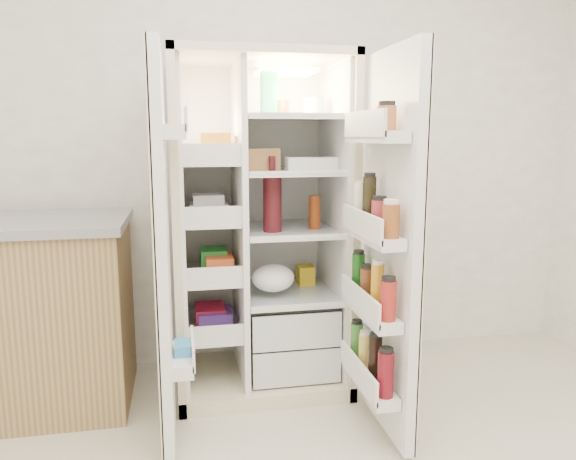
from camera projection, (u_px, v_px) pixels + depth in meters
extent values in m
cube|color=white|center=(265.00, 142.00, 3.29)|extent=(4.00, 0.02, 2.70)
cube|color=beige|center=(252.00, 217.00, 3.28)|extent=(0.92, 0.04, 1.80)
cube|color=beige|center=(177.00, 229.00, 2.88)|extent=(0.04, 0.70, 1.80)
cube|color=beige|center=(337.00, 224.00, 3.04)|extent=(0.04, 0.70, 1.80)
cube|color=beige|center=(258.00, 58.00, 2.81)|extent=(0.92, 0.70, 0.04)
cube|color=beige|center=(261.00, 375.00, 3.11)|extent=(0.92, 0.70, 0.08)
cube|color=white|center=(252.00, 215.00, 3.25)|extent=(0.84, 0.02, 1.68)
cube|color=white|center=(183.00, 225.00, 2.88)|extent=(0.02, 0.62, 1.68)
cube|color=white|center=(332.00, 220.00, 3.04)|extent=(0.02, 0.62, 1.68)
cube|color=white|center=(239.00, 223.00, 2.94)|extent=(0.03, 0.62, 1.68)
cube|color=silver|center=(288.00, 350.00, 3.09)|extent=(0.47, 0.52, 0.19)
cube|color=silver|center=(288.00, 316.00, 3.06)|extent=(0.47, 0.52, 0.19)
cube|color=#FFD18C|center=(286.00, 72.00, 2.90)|extent=(0.30, 0.30, 0.02)
cube|color=silver|center=(213.00, 326.00, 3.00)|extent=(0.28, 0.58, 0.02)
cube|color=silver|center=(212.00, 273.00, 2.95)|extent=(0.28, 0.58, 0.02)
cube|color=silver|center=(210.00, 219.00, 2.90)|extent=(0.28, 0.58, 0.02)
cube|color=silver|center=(209.00, 162.00, 2.85)|extent=(0.28, 0.58, 0.02)
cube|color=silver|center=(287.00, 292.00, 3.05)|extent=(0.49, 0.58, 0.01)
cube|color=silver|center=(287.00, 229.00, 2.99)|extent=(0.49, 0.58, 0.01)
cube|color=silver|center=(287.00, 170.00, 2.94)|extent=(0.49, 0.58, 0.02)
cube|color=silver|center=(287.00, 118.00, 2.89)|extent=(0.49, 0.58, 0.02)
cube|color=#CD1D41|center=(213.00, 316.00, 2.99)|extent=(0.16, 0.20, 0.10)
cube|color=green|center=(211.00, 261.00, 2.94)|extent=(0.14, 0.18, 0.12)
cube|color=white|center=(210.00, 210.00, 2.89)|extent=(0.20, 0.22, 0.07)
cube|color=#FFA12A|center=(208.00, 146.00, 2.84)|extent=(0.15, 0.16, 0.14)
cube|color=#502C86|center=(213.00, 316.00, 2.99)|extent=(0.18, 0.20, 0.09)
cube|color=orange|center=(211.00, 262.00, 2.94)|extent=(0.14, 0.18, 0.10)
cube|color=white|center=(210.00, 205.00, 2.89)|extent=(0.16, 0.16, 0.12)
sphere|color=orange|center=(269.00, 367.00, 3.00)|extent=(0.07, 0.07, 0.07)
sphere|color=orange|center=(283.00, 363.00, 3.06)|extent=(0.07, 0.07, 0.07)
sphere|color=orange|center=(302.00, 365.00, 3.04)|extent=(0.07, 0.07, 0.07)
sphere|color=orange|center=(273.00, 357.00, 3.15)|extent=(0.07, 0.07, 0.07)
sphere|color=orange|center=(291.00, 357.00, 3.15)|extent=(0.07, 0.07, 0.07)
sphere|color=orange|center=(309.00, 358.00, 3.13)|extent=(0.07, 0.07, 0.07)
sphere|color=orange|center=(261.00, 362.00, 3.07)|extent=(0.07, 0.07, 0.07)
ellipsoid|color=#406F25|center=(287.00, 313.00, 3.08)|extent=(0.26, 0.24, 0.11)
cylinder|color=#440E14|center=(272.00, 203.00, 2.84)|extent=(0.10, 0.10, 0.31)
cylinder|color=maroon|center=(315.00, 212.00, 2.94)|extent=(0.06, 0.06, 0.18)
cube|color=#248651|center=(269.00, 93.00, 2.83)|extent=(0.08, 0.08, 0.23)
cylinder|color=silver|center=(314.00, 107.00, 2.92)|extent=(0.11, 0.11, 0.10)
cylinder|color=brown|center=(282.00, 109.00, 3.01)|extent=(0.07, 0.07, 0.09)
cube|color=silver|center=(311.00, 164.00, 2.86)|extent=(0.27, 0.11, 0.07)
cube|color=#B27C47|center=(262.00, 159.00, 2.87)|extent=(0.18, 0.10, 0.11)
ellipsoid|color=white|center=(273.00, 284.00, 2.93)|extent=(0.23, 0.21, 0.15)
cube|color=yellow|center=(306.00, 275.00, 3.18)|extent=(0.09, 0.11, 0.11)
cube|color=white|center=(162.00, 251.00, 2.33)|extent=(0.05, 0.40, 1.72)
cube|color=beige|center=(157.00, 251.00, 2.33)|extent=(0.01, 0.40, 1.72)
cube|color=white|center=(183.00, 359.00, 2.43)|extent=(0.09, 0.32, 0.06)
cube|color=white|center=(175.00, 132.00, 2.26)|extent=(0.09, 0.32, 0.06)
cube|color=#338CCC|center=(183.00, 353.00, 2.43)|extent=(0.07, 0.12, 0.10)
cube|color=white|center=(391.00, 246.00, 2.44)|extent=(0.05, 0.58, 1.72)
cube|color=beige|center=(396.00, 245.00, 2.44)|extent=(0.01, 0.58, 1.72)
cube|color=white|center=(369.00, 381.00, 2.53)|extent=(0.11, 0.50, 0.05)
cube|color=white|center=(371.00, 311.00, 2.47)|extent=(0.11, 0.50, 0.05)
cube|color=white|center=(373.00, 235.00, 2.41)|extent=(0.11, 0.50, 0.05)
cube|color=white|center=(376.00, 137.00, 2.34)|extent=(0.11, 0.50, 0.05)
cylinder|color=maroon|center=(386.00, 374.00, 2.32)|extent=(0.07, 0.07, 0.20)
cylinder|color=black|center=(375.00, 360.00, 2.44)|extent=(0.06, 0.06, 0.22)
cylinder|color=gold|center=(365.00, 353.00, 2.57)|extent=(0.06, 0.06, 0.18)
cylinder|color=#39802A|center=(357.00, 342.00, 2.69)|extent=(0.06, 0.06, 0.19)
cylinder|color=maroon|center=(388.00, 301.00, 2.26)|extent=(0.07, 0.07, 0.17)
cylinder|color=orange|center=(377.00, 288.00, 2.38)|extent=(0.06, 0.06, 0.21)
cylinder|color=#5E2E17|center=(367.00, 285.00, 2.51)|extent=(0.07, 0.07, 0.16)
cylinder|color=#155112|center=(358.00, 274.00, 2.63)|extent=(0.06, 0.06, 0.20)
cylinder|color=brown|center=(391.00, 221.00, 2.20)|extent=(0.07, 0.07, 0.14)
cylinder|color=maroon|center=(379.00, 216.00, 2.33)|extent=(0.07, 0.07, 0.14)
cylinder|color=black|center=(369.00, 202.00, 2.45)|extent=(0.06, 0.06, 0.23)
cylinder|color=#F7EECB|center=(360.00, 204.00, 2.58)|extent=(0.06, 0.06, 0.18)
cylinder|color=#AB572A|center=(387.00, 118.00, 2.21)|extent=(0.08, 0.08, 0.10)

